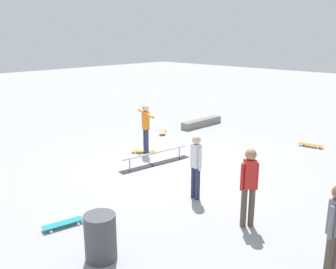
% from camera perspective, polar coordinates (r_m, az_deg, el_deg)
% --- Properties ---
extents(ground_plane, '(60.00, 60.00, 0.00)m').
position_cam_1_polar(ground_plane, '(10.76, 0.71, -4.92)').
color(ground_plane, '#9E9EA3').
extents(grind_rail, '(2.40, 0.61, 0.38)m').
position_cam_1_polar(grind_rail, '(10.88, -1.91, -3.77)').
color(grind_rail, black).
rests_on(grind_rail, ground_plane).
extents(skate_ledge, '(2.13, 0.44, 0.29)m').
position_cam_1_polar(skate_ledge, '(15.46, 5.19, 1.83)').
color(skate_ledge, gray).
rests_on(skate_ledge, ground_plane).
extents(skater_main, '(0.56, 1.22, 1.60)m').
position_cam_1_polar(skater_main, '(11.65, -3.44, 1.41)').
color(skater_main, '#2D3351').
rests_on(skater_main, ground_plane).
extents(skateboard_main, '(0.67, 0.74, 0.09)m').
position_cam_1_polar(skateboard_main, '(11.96, -3.68, -2.49)').
color(skateboard_main, yellow).
rests_on(skateboard_main, ground_plane).
extents(bystander_red_shirt, '(0.33, 0.28, 1.61)m').
position_cam_1_polar(bystander_red_shirt, '(7.39, 12.35, -7.34)').
color(bystander_red_shirt, brown).
rests_on(bystander_red_shirt, ground_plane).
extents(bystander_white_shirt, '(0.21, 0.35, 1.52)m').
position_cam_1_polar(bystander_white_shirt, '(8.47, 4.30, -4.43)').
color(bystander_white_shirt, '#2D3351').
rests_on(bystander_white_shirt, ground_plane).
extents(bystander_grey_shirt, '(0.36, 0.22, 1.58)m').
position_cam_1_polar(bystander_grey_shirt, '(6.25, 24.26, -12.96)').
color(bystander_grey_shirt, brown).
rests_on(bystander_grey_shirt, ground_plane).
extents(loose_skateboard_natural, '(0.73, 0.68, 0.09)m').
position_cam_1_polar(loose_skateboard_natural, '(14.27, -0.84, 0.47)').
color(loose_skateboard_natural, tan).
rests_on(loose_skateboard_natural, ground_plane).
extents(loose_skateboard_orange, '(0.34, 0.82, 0.09)m').
position_cam_1_polar(loose_skateboard_orange, '(13.45, 21.07, -1.49)').
color(loose_skateboard_orange, orange).
rests_on(loose_skateboard_orange, ground_plane).
extents(loose_skateboard_teal, '(0.82, 0.38, 0.09)m').
position_cam_1_polar(loose_skateboard_teal, '(7.83, -15.84, -13.01)').
color(loose_skateboard_teal, teal).
rests_on(loose_skateboard_teal, ground_plane).
extents(trash_bin, '(0.54, 0.54, 0.81)m').
position_cam_1_polar(trash_bin, '(6.55, -10.33, -15.25)').
color(trash_bin, '#47474C').
rests_on(trash_bin, ground_plane).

